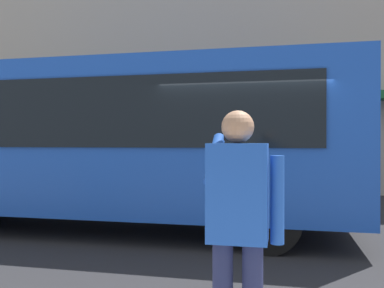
{
  "coord_description": "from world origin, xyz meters",
  "views": [
    {
      "loc": [
        -0.57,
        6.98,
        1.64
      ],
      "look_at": [
        0.96,
        0.06,
        1.6
      ],
      "focal_mm": 38.4,
      "sensor_mm": 36.0,
      "label": 1
    }
  ],
  "objects": [
    {
      "name": "pedestrian_photographer",
      "position": [
        -0.28,
        4.23,
        1.14
      ],
      "size": [
        0.53,
        0.52,
        1.7
      ],
      "color": "#1E2347",
      "rests_on": "sidewalk_curb"
    },
    {
      "name": "red_bus",
      "position": [
        2.67,
        -0.19,
        1.68
      ],
      "size": [
        9.05,
        2.54,
        3.08
      ],
      "color": "#1947AD",
      "rests_on": "ground_plane"
    },
    {
      "name": "building_facade_far",
      "position": [
        -0.02,
        -6.8,
        5.99
      ],
      "size": [
        28.0,
        1.55,
        12.0
      ],
      "color": "#A89E8E",
      "rests_on": "ground_plane"
    },
    {
      "name": "ground_plane",
      "position": [
        0.0,
        0.0,
        0.0
      ],
      "size": [
        60.0,
        60.0,
        0.0
      ],
      "primitive_type": "plane",
      "color": "#232326"
    }
  ]
}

